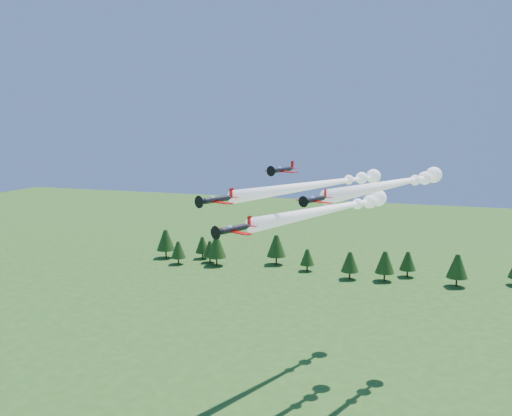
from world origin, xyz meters
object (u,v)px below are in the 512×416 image
(plane_left, at_px, (323,184))
(plane_slot, at_px, (282,170))
(plane_lead, at_px, (334,208))
(plane_right, at_px, (397,183))

(plane_left, xyz_separation_m, plane_slot, (-1.47, -28.04, 5.48))
(plane_lead, height_order, plane_slot, plane_slot)
(plane_left, bearing_deg, plane_lead, -46.60)
(plane_right, xyz_separation_m, plane_slot, (-18.54, -20.35, 3.88))
(plane_right, distance_m, plane_slot, 27.81)
(plane_right, bearing_deg, plane_slot, -112.64)
(plane_lead, xyz_separation_m, plane_right, (11.43, 7.00, 4.73))
(plane_right, bearing_deg, plane_lead, -128.82)
(plane_lead, distance_m, plane_left, 16.04)
(plane_lead, relative_size, plane_left, 0.85)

